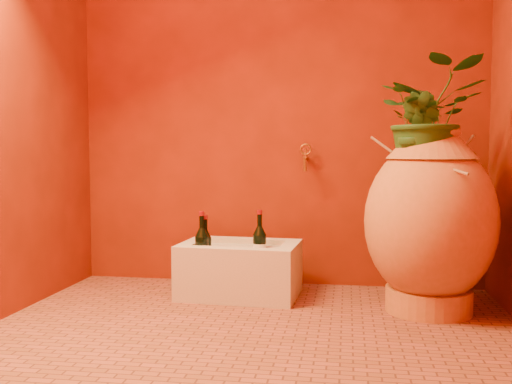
% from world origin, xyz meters
% --- Properties ---
extents(floor, '(2.50, 2.50, 0.00)m').
position_xyz_m(floor, '(0.00, 0.00, 0.00)').
color(floor, brown).
rests_on(floor, ground).
extents(wall_back, '(2.50, 0.02, 2.50)m').
position_xyz_m(wall_back, '(0.00, 1.00, 1.25)').
color(wall_back, '#5F1905').
rests_on(wall_back, ground).
extents(amphora, '(0.83, 0.83, 0.95)m').
position_xyz_m(amphora, '(0.85, 0.47, 0.47)').
color(amphora, '#BA6B34').
rests_on(amphora, floor).
extents(stone_basin, '(0.69, 0.49, 0.31)m').
position_xyz_m(stone_basin, '(-0.18, 0.64, 0.15)').
color(stone_basin, beige).
rests_on(stone_basin, floor).
extents(wine_bottle_a, '(0.07, 0.07, 0.30)m').
position_xyz_m(wine_bottle_a, '(-0.37, 0.59, 0.28)').
color(wine_bottle_a, black).
rests_on(wine_bottle_a, stone_basin).
extents(wine_bottle_b, '(0.08, 0.08, 0.33)m').
position_xyz_m(wine_bottle_b, '(-0.06, 0.67, 0.29)').
color(wine_bottle_b, black).
rests_on(wine_bottle_b, stone_basin).
extents(wine_bottle_c, '(0.08, 0.08, 0.32)m').
position_xyz_m(wine_bottle_c, '(-0.37, 0.55, 0.29)').
color(wine_bottle_c, black).
rests_on(wine_bottle_c, stone_basin).
extents(wall_tap, '(0.07, 0.15, 0.17)m').
position_xyz_m(wall_tap, '(0.18, 0.92, 0.80)').
color(wall_tap, olive).
rests_on(wall_tap, wall_back).
extents(plant_main, '(0.55, 0.49, 0.57)m').
position_xyz_m(plant_main, '(0.84, 0.48, 1.00)').
color(plant_main, '#1D491A').
rests_on(plant_main, amphora).
extents(plant_side, '(0.28, 0.28, 0.39)m').
position_xyz_m(plant_side, '(0.78, 0.40, 0.92)').
color(plant_side, '#1D491A').
rests_on(plant_side, amphora).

